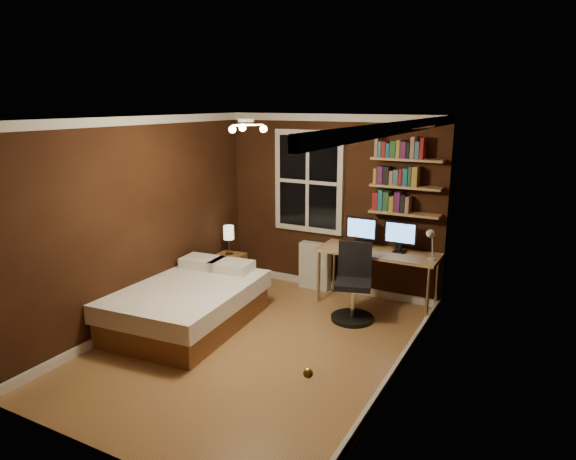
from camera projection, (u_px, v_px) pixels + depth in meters
The scene contains 24 objects.
floor at pixel (255, 345), 5.76m from camera, with size 4.20×4.20×0.00m, color brown.
wall_back at pixel (332, 204), 7.26m from camera, with size 3.20×0.04×2.50m, color black.
wall_left at pixel (141, 222), 6.19m from camera, with size 0.04×4.20×2.50m, color black.
wall_right at pixel (401, 259), 4.73m from camera, with size 0.04×4.20×2.50m, color black.
ceiling at pixel (251, 118), 5.15m from camera, with size 3.20×4.20×0.02m, color white.
window at pixel (309, 182), 7.31m from camera, with size 1.06×0.06×1.46m, color silver.
door at pixel (333, 351), 3.46m from camera, with size 0.03×0.82×2.05m, color black, non-canonical shape.
door_knob at pixel (308, 373), 3.23m from camera, with size 0.06×0.06×0.06m, color gold.
ceiling_fixture at pixel (246, 129), 5.09m from camera, with size 0.44×0.44×0.18m, color beige, non-canonical shape.
bookshelf_lower at pixel (405, 213), 6.66m from camera, with size 0.92×0.22×0.03m, color #9C714B.
books_row_lower at pixel (405, 204), 6.63m from camera, with size 0.42×0.16×0.23m, color maroon, non-canonical shape.
bookshelf_middle at pixel (406, 187), 6.57m from camera, with size 0.92×0.22×0.03m, color #9C714B.
books_row_middle at pixel (407, 177), 6.54m from camera, with size 0.54×0.16×0.23m, color #1B5A7A, non-canonical shape.
bookshelf_upper at pixel (408, 159), 6.49m from camera, with size 0.92×0.22×0.03m, color #9C714B.
books_row_upper at pixel (408, 149), 6.46m from camera, with size 0.66×0.16×0.23m, color #23522F, non-canonical shape.
bed at pixel (188, 304), 6.22m from camera, with size 1.51×2.00×0.64m.
nightstand at pixel (230, 270), 7.55m from camera, with size 0.39×0.39×0.49m, color brown.
bedside_lamp at pixel (229, 240), 7.44m from camera, with size 0.15×0.15×0.43m, color beige, non-canonical shape.
radiator at pixel (315, 266), 7.46m from camera, with size 0.45×0.16×0.68m, color silver.
desk at pixel (378, 255), 6.75m from camera, with size 1.59×0.59×0.75m.
monitor_left at pixel (361, 232), 6.88m from camera, with size 0.42×0.12×0.41m, color black, non-canonical shape.
monitor_right at pixel (400, 237), 6.63m from camera, with size 0.42×0.12×0.41m, color black, non-canonical shape.
desk_lamp at pixel (431, 244), 6.24m from camera, with size 0.14×0.32×0.44m, color silver, non-canonical shape.
office_chair at pixel (353, 291), 6.39m from camera, with size 0.54×0.54×0.97m.
Camera 1 is at (2.81, -4.48, 2.67)m, focal length 32.00 mm.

